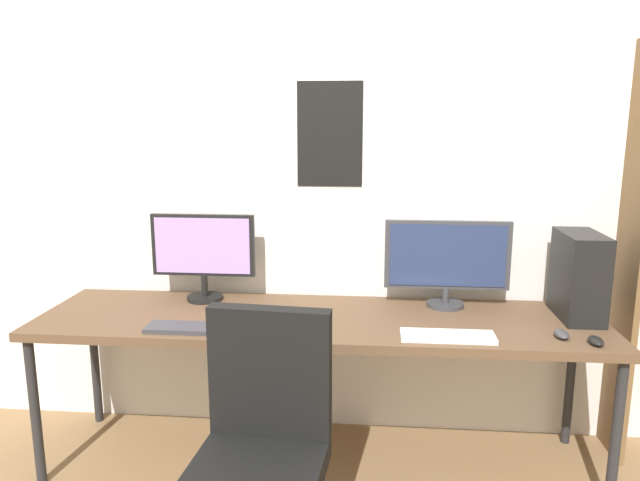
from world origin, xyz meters
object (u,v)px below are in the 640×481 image
pc_tower (579,276)px  mouse_left_side (562,334)px  keyboard_right (448,336)px  monitor_left (203,251)px  keyboard_left (186,328)px  monitor_right (447,260)px  mouse_right_side (596,341)px  office_chair (262,481)px  desk (319,326)px

pc_tower → mouse_left_side: 0.36m
pc_tower → keyboard_right: 0.73m
pc_tower → mouse_left_side: bearing=-117.4°
mouse_left_side → monitor_left: bearing=166.5°
keyboard_right → mouse_left_side: bearing=6.1°
keyboard_right → mouse_left_side: mouse_left_side is taller
monitor_left → keyboard_left: 0.51m
monitor_right → keyboard_right: size_ratio=1.54×
keyboard_right → mouse_right_side: 0.59m
keyboard_left → mouse_left_side: (1.60, 0.05, 0.01)m
monitor_right → mouse_left_side: monitor_right is taller
office_chair → mouse_left_side: (1.16, 0.60, 0.35)m
office_chair → monitor_right: (0.73, 1.00, 0.57)m
mouse_left_side → mouse_right_side: bearing=-29.7°
monitor_right → keyboard_left: 1.26m
pc_tower → desk: bearing=-175.2°
monitor_right → pc_tower: 0.59m
monitor_right → keyboard_right: bearing=-95.2°
monitor_left → monitor_right: monitor_left is taller
monitor_right → keyboard_left: size_ratio=1.77×
keyboard_right → pc_tower: bearing=28.0°
desk → mouse_left_side: mouse_left_side is taller
office_chair → mouse_right_side: size_ratio=10.31×
monitor_left → mouse_right_side: bearing=-14.6°
monitor_left → mouse_left_side: size_ratio=5.40×
monitor_left → keyboard_left: size_ratio=1.53×
office_chair → mouse_left_side: 1.36m
desk → keyboard_right: 0.61m
keyboard_right → monitor_right: bearing=84.8°
keyboard_right → desk: bearing=157.7°
monitor_left → monitor_right: 1.20m
pc_tower → mouse_right_side: bearing=-95.0°
monitor_right → keyboard_left: monitor_right is taller
monitor_left → mouse_left_side: 1.70m
monitor_left → keyboard_right: 1.26m
pc_tower → mouse_right_side: (-0.03, -0.35, -0.18)m
office_chair → keyboard_right: size_ratio=2.54×
monitor_left → pc_tower: size_ratio=1.31×
pc_tower → monitor_left: bearing=176.4°
office_chair → monitor_right: bearing=53.8°
pc_tower → keyboard_left: 1.78m
pc_tower → keyboard_left: size_ratio=1.17×
desk → monitor_right: (0.60, 0.21, 0.28)m
office_chair → monitor_left: 1.25m
office_chair → keyboard_right: (0.69, 0.55, 0.35)m
monitor_right → mouse_right_side: (0.55, -0.46, -0.22)m
keyboard_right → mouse_left_side: size_ratio=4.06×
desk → monitor_right: size_ratio=4.35×
office_chair → mouse_left_side: bearing=27.4°
desk → keyboard_left: size_ratio=7.69×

